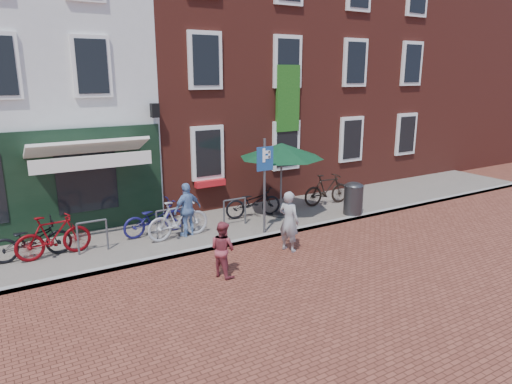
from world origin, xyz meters
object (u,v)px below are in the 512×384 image
parasol (282,148)px  bicycle_5 (327,189)px  bicycle_4 (253,202)px  woman (289,221)px  bicycle_0 (31,240)px  cafe_person (187,210)px  litter_bin (353,197)px  parking_sign (265,173)px  bicycle_3 (178,219)px  bicycle_2 (155,218)px  bicycle_1 (53,236)px  boy (223,249)px

parasol → bicycle_5: 2.64m
bicycle_4 → bicycle_5: 2.84m
woman → bicycle_0: woman is taller
cafe_person → bicycle_0: bearing=-20.8°
woman → bicycle_5: bearing=-74.0°
bicycle_0 → litter_bin: bearing=-97.4°
litter_bin → woman: size_ratio=0.70×
parking_sign → parasol: (1.26, 1.06, 0.44)m
cafe_person → bicycle_3: 0.37m
woman → bicycle_0: size_ratio=0.87×
parking_sign → bicycle_2: parking_sign is taller
woman → bicycle_5: 4.25m
bicycle_2 → bicycle_1: bearing=91.3°
litter_bin → cafe_person: (-5.26, 0.82, 0.17)m
parasol → bicycle_0: 7.22m
bicycle_2 → parking_sign: bearing=-123.5°
parking_sign → bicycle_5: bearing=22.0°
parking_sign → woman: 1.61m
litter_bin → parasol: 2.80m
bicycle_4 → bicycle_5: bearing=-83.8°
cafe_person → bicycle_5: bearing=170.5°
bicycle_3 → bicycle_0: bearing=78.8°
cafe_person → bicycle_5: cafe_person is taller
bicycle_0 → woman: bearing=-113.6°
cafe_person → bicycle_3: size_ratio=0.85×
boy → bicycle_1: 4.23m
woman → bicycle_5: woman is taller
parking_sign → boy: 3.03m
parasol → bicycle_2: size_ratio=1.43×
cafe_person → bicycle_2: 0.97m
cafe_person → boy: bearing=69.6°
parking_sign → bicycle_3: parking_sign is taller
cafe_person → bicycle_5: size_ratio=0.85×
bicycle_3 → bicycle_4: size_ratio=0.97×
parking_sign → bicycle_1: (-5.29, 1.14, -1.18)m
bicycle_0 → bicycle_3: size_ratio=1.03×
bicycle_0 → bicycle_5: (9.08, 0.04, 0.05)m
litter_bin → bicycle_3: (-5.56, 0.76, -0.04)m
parking_sign → boy: (-2.19, -1.74, -1.17)m
bicycle_1 → bicycle_3: 3.09m
bicycle_0 → bicycle_5: bicycle_5 is taller
litter_bin → bicycle_4: size_ratio=0.61×
litter_bin → boy: (-5.53, -1.80, -0.03)m
woman → boy: bearing=81.7°
parasol → bicycle_5: size_ratio=1.47×
bicycle_0 → bicycle_2: size_ratio=1.00×
parasol → parking_sign: bearing=-139.9°
cafe_person → bicycle_3: cafe_person is taller
litter_bin → parking_sign: (-3.34, -0.06, 1.14)m
boy → bicycle_2: bearing=-11.8°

